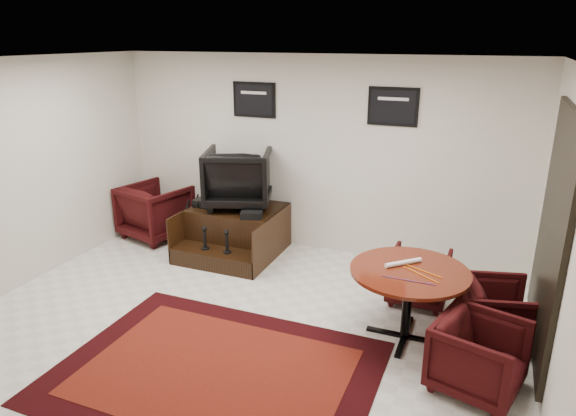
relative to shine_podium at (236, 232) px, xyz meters
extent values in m
plane|color=white|center=(0.97, -1.90, -0.31)|extent=(6.00, 6.00, 0.00)
cube|color=beige|center=(0.97, 0.60, 1.09)|extent=(6.00, 0.02, 2.80)
cube|color=beige|center=(0.97, -4.40, 1.09)|extent=(6.00, 0.02, 2.80)
cube|color=beige|center=(-2.03, -1.90, 1.09)|extent=(0.02, 5.00, 2.80)
cube|color=beige|center=(3.97, -1.90, 1.09)|extent=(0.02, 5.00, 2.80)
cube|color=white|center=(0.97, -1.90, 2.49)|extent=(6.00, 5.00, 0.02)
cube|color=black|center=(3.94, -1.20, 0.99)|extent=(0.05, 1.90, 2.30)
cube|color=black|center=(3.93, -1.20, 0.99)|extent=(0.02, 1.72, 2.12)
cube|color=black|center=(3.93, -1.20, 0.99)|extent=(0.03, 0.05, 2.12)
cube|color=black|center=(0.07, 0.58, 1.84)|extent=(0.66, 0.03, 0.50)
cube|color=black|center=(0.07, 0.56, 1.84)|extent=(0.58, 0.01, 0.42)
cube|color=silver|center=(0.07, 0.56, 1.94)|extent=(0.40, 0.00, 0.04)
cube|color=black|center=(2.07, 0.58, 1.84)|extent=(0.66, 0.03, 0.50)
cube|color=black|center=(2.07, 0.56, 1.84)|extent=(0.58, 0.01, 0.42)
cube|color=silver|center=(2.07, 0.56, 1.94)|extent=(0.40, 0.00, 0.04)
cube|color=black|center=(1.15, -2.63, -0.30)|extent=(2.97, 2.22, 0.01)
cube|color=#62120E|center=(1.15, -2.63, -0.30)|extent=(2.44, 1.69, 0.01)
cube|color=black|center=(0.00, 0.09, 0.03)|extent=(1.29, 0.95, 0.67)
cube|color=black|center=(0.00, -0.58, -0.19)|extent=(1.29, 0.38, 0.24)
cube|color=black|center=(-0.64, -0.10, 0.03)|extent=(0.02, 1.33, 0.67)
cube|color=black|center=(0.64, -0.10, 0.03)|extent=(0.02, 1.33, 0.67)
cylinder|color=black|center=(-0.17, -0.58, -0.06)|extent=(0.11, 0.11, 0.02)
cylinder|color=black|center=(-0.17, -0.58, 0.07)|extent=(0.04, 0.04, 0.24)
sphere|color=black|center=(-0.17, -0.58, 0.23)|extent=(0.07, 0.07, 0.07)
cylinder|color=black|center=(0.17, -0.58, -0.06)|extent=(0.11, 0.11, 0.02)
cylinder|color=black|center=(0.17, -0.58, 0.07)|extent=(0.04, 0.04, 0.24)
sphere|color=black|center=(0.17, -0.58, 0.23)|extent=(0.07, 0.07, 0.07)
imported|color=black|center=(0.00, 0.14, 0.83)|extent=(1.14, 1.10, 0.94)
cube|color=black|center=(-0.54, -0.05, 0.41)|extent=(0.12, 0.30, 0.11)
cube|color=black|center=(-0.42, -0.05, 0.41)|extent=(0.12, 0.30, 0.11)
cube|color=black|center=(0.40, -0.27, 0.41)|extent=(0.33, 0.27, 0.10)
imported|color=black|center=(-1.44, 0.07, 0.15)|extent=(1.08, 1.04, 0.92)
cylinder|color=#451009|center=(2.71, -1.36, 0.46)|extent=(1.20, 1.20, 0.04)
cylinder|color=black|center=(2.71, -1.36, 0.09)|extent=(0.10, 0.10, 0.71)
cube|color=black|center=(2.71, -1.36, -0.29)|extent=(0.81, 0.06, 0.03)
cube|color=black|center=(2.71, -1.36, -0.29)|extent=(0.06, 0.81, 0.03)
imported|color=black|center=(2.70, -0.49, 0.04)|extent=(0.68, 0.63, 0.69)
imported|color=black|center=(3.58, -1.06, 0.05)|extent=(0.81, 0.84, 0.72)
imported|color=black|center=(3.44, -1.96, 0.06)|extent=(0.84, 0.87, 0.74)
cylinder|color=white|center=(2.62, -1.27, 0.50)|extent=(0.34, 0.32, 0.05)
cylinder|color=orange|center=(2.83, -1.45, 0.49)|extent=(0.38, 0.26, 0.01)
cylinder|color=orange|center=(2.83, -1.35, 0.49)|extent=(0.41, 0.20, 0.01)
cylinder|color=#4C1933|center=(2.53, -1.62, 0.48)|extent=(0.10, 0.02, 0.01)
cylinder|color=#4C1933|center=(2.59, -1.62, 0.48)|extent=(0.10, 0.02, 0.01)
cylinder|color=#4C1933|center=(2.65, -1.62, 0.48)|extent=(0.10, 0.02, 0.01)
cylinder|color=#4C1933|center=(2.71, -1.62, 0.48)|extent=(0.10, 0.02, 0.01)
cylinder|color=#4C1933|center=(2.77, -1.62, 0.48)|extent=(0.10, 0.02, 0.01)
cylinder|color=#4C1933|center=(2.83, -1.62, 0.48)|extent=(0.10, 0.02, 0.01)
cylinder|color=#4C1933|center=(2.89, -1.62, 0.48)|extent=(0.10, 0.02, 0.01)
cylinder|color=#4C1933|center=(2.95, -1.62, 0.48)|extent=(0.10, 0.02, 0.01)
camera|label=1|loc=(3.33, -6.18, 2.72)|focal=32.00mm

